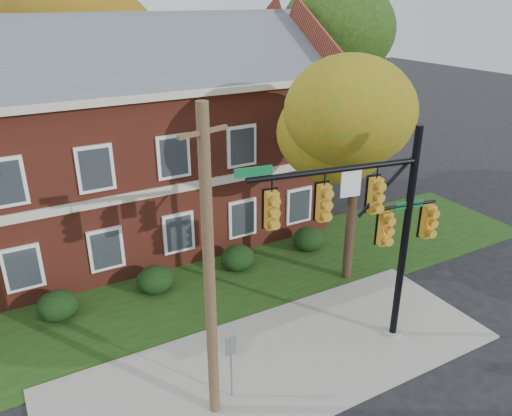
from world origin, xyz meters
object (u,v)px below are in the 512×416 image
tree_far_rear (88,27)px  utility_pole (209,275)px  hedge_right (238,258)px  hedge_center (155,280)px  tree_near_right (367,112)px  traffic_signal (371,220)px  apartment_building (107,133)px  sign_post (231,357)px  tree_right_rear (316,43)px  hedge_left (58,306)px  hedge_far_right (308,239)px

tree_far_rear → utility_pole: 20.20m
hedge_right → tree_far_rear: bearing=99.4°
hedge_center → utility_pole: 7.52m
hedge_right → tree_near_right: size_ratio=0.16×
hedge_right → traffic_signal: 7.40m
apartment_building → tree_far_rear: bearing=80.3°
tree_near_right → sign_post: (-7.13, -3.45, -5.24)m
tree_right_rear → sign_post: 18.01m
tree_far_rear → sign_post: size_ratio=5.47×
tree_near_right → tree_right_rear: tree_right_rear is taller
hedge_left → tree_right_rear: (14.81, 6.11, 7.60)m
hedge_right → sign_post: sign_post is taller
tree_right_rear → utility_pole: size_ratio=1.26×
hedge_left → utility_pole: bearing=-65.4°
hedge_left → traffic_signal: 11.00m
hedge_right → tree_near_right: (3.72, -2.83, 6.14)m
traffic_signal → utility_pole: utility_pole is taller
sign_post → hedge_right: bearing=59.5°
traffic_signal → sign_post: size_ratio=3.38×
tree_right_rear → apartment_building: bearing=-175.7°
apartment_building → hedge_far_right: size_ratio=13.43×
tree_far_rear → tree_right_rear: bearing=-35.0°
hedge_left → tree_right_rear: tree_right_rear is taller
hedge_right → tree_far_rear: (-2.16, 13.09, 8.32)m
hedge_center → tree_right_rear: (11.31, 6.11, 7.60)m
tree_near_right → tree_right_rear: bearing=65.4°
tree_far_rear → utility_pole: tree_far_rear is taller
hedge_center → tree_near_right: size_ratio=0.16×
utility_pole → apartment_building: bearing=71.1°
hedge_left → tree_far_rear: tree_far_rear is taller
utility_pole → hedge_far_right: bearing=24.4°
hedge_far_right → hedge_left: bearing=180.0°
tree_near_right → traffic_signal: (-2.49, -3.34, -2.26)m
hedge_center → tree_near_right: (7.22, -2.83, 6.14)m
hedge_center → hedge_far_right: (7.00, 0.00, 0.00)m
hedge_far_right → tree_far_rear: size_ratio=0.12×
tree_near_right → sign_post: tree_near_right is taller
hedge_center → hedge_far_right: 7.00m
tree_near_right → tree_far_rear: size_ratio=0.74×
traffic_signal → utility_pole: (-5.26, -0.32, -0.14)m
tree_near_right → sign_post: bearing=-154.1°
hedge_left → tree_right_rear: bearing=22.4°
utility_pole → sign_post: size_ratio=4.00×
hedge_left → apartment_building: bearing=56.3°
apartment_building → hedge_left: bearing=-123.7°
hedge_far_right → tree_near_right: size_ratio=0.16×
tree_right_rear → sign_post: (-11.22, -12.40, -6.69)m
hedge_right → tree_right_rear: bearing=38.0°
traffic_signal → tree_right_rear: bearing=71.4°
hedge_right → tree_far_rear: size_ratio=0.12×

